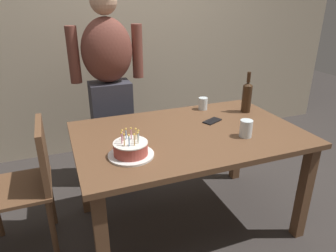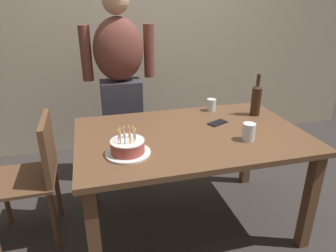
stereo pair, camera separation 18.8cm
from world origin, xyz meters
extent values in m
plane|color=#332D2B|center=(0.00, 0.00, 0.00)|extent=(10.00, 10.00, 0.00)
cube|color=tan|center=(0.00, 1.55, 1.30)|extent=(5.20, 0.10, 2.60)
cube|color=brown|center=(0.00, 0.00, 0.72)|extent=(1.50, 0.96, 0.03)
cube|color=brown|center=(-0.68, -0.41, 0.35)|extent=(0.07, 0.07, 0.70)
cube|color=brown|center=(0.68, -0.41, 0.35)|extent=(0.07, 0.07, 0.70)
cube|color=brown|center=(-0.68, 0.41, 0.35)|extent=(0.07, 0.07, 0.70)
cube|color=brown|center=(0.68, 0.41, 0.35)|extent=(0.07, 0.07, 0.70)
cylinder|color=white|center=(-0.45, -0.19, 0.75)|extent=(0.26, 0.26, 0.01)
cylinder|color=#B24C42|center=(-0.45, -0.19, 0.79)|extent=(0.19, 0.19, 0.07)
cylinder|color=silver|center=(-0.45, -0.19, 0.82)|extent=(0.20, 0.20, 0.01)
cylinder|color=#93B7DB|center=(-0.46, -0.23, 0.85)|extent=(0.01, 0.01, 0.06)
sphere|color=#F9C64C|center=(-0.46, -0.23, 0.89)|extent=(0.01, 0.01, 0.01)
cylinder|color=#EAB266|center=(-0.43, -0.23, 0.85)|extent=(0.01, 0.01, 0.06)
sphere|color=#F9C64C|center=(-0.43, -0.23, 0.89)|extent=(0.01, 0.01, 0.01)
cylinder|color=beige|center=(-0.41, -0.22, 0.85)|extent=(0.01, 0.01, 0.06)
sphere|color=#F9C64C|center=(-0.41, -0.22, 0.89)|extent=(0.01, 0.01, 0.01)
cylinder|color=#93B7DB|center=(-0.40, -0.19, 0.85)|extent=(0.01, 0.01, 0.06)
sphere|color=#F9C64C|center=(-0.40, -0.19, 0.89)|extent=(0.01, 0.01, 0.01)
cylinder|color=#EAB266|center=(-0.41, -0.16, 0.85)|extent=(0.01, 0.01, 0.06)
sphere|color=#F9C64C|center=(-0.41, -0.16, 0.89)|extent=(0.01, 0.01, 0.01)
cylinder|color=pink|center=(-0.43, -0.14, 0.85)|extent=(0.01, 0.01, 0.06)
sphere|color=#F9C64C|center=(-0.43, -0.14, 0.89)|extent=(0.01, 0.01, 0.01)
cylinder|color=#93B7DB|center=(-0.46, -0.14, 0.85)|extent=(0.01, 0.01, 0.06)
sphere|color=#F9C64C|center=(-0.46, -0.14, 0.89)|extent=(0.01, 0.01, 0.01)
cylinder|color=pink|center=(-0.48, -0.16, 0.85)|extent=(0.01, 0.01, 0.06)
sphere|color=#F9C64C|center=(-0.48, -0.16, 0.89)|extent=(0.01, 0.01, 0.01)
cylinder|color=pink|center=(-0.49, -0.18, 0.85)|extent=(0.01, 0.01, 0.06)
sphere|color=#F9C64C|center=(-0.49, -0.18, 0.89)|extent=(0.01, 0.01, 0.01)
cylinder|color=#EAB266|center=(-0.49, -0.21, 0.85)|extent=(0.01, 0.01, 0.06)
sphere|color=#F9C64C|center=(-0.49, -0.21, 0.89)|extent=(0.01, 0.01, 0.01)
cylinder|color=silver|center=(0.30, 0.38, 0.79)|extent=(0.07, 0.07, 0.10)
cylinder|color=silver|center=(0.31, -0.19, 0.80)|extent=(0.08, 0.08, 0.11)
cylinder|color=#382314|center=(0.58, 0.20, 0.85)|extent=(0.07, 0.07, 0.21)
cone|color=#382314|center=(0.58, 0.20, 0.96)|extent=(0.07, 0.07, 0.03)
cylinder|color=#382314|center=(0.58, 0.20, 1.02)|extent=(0.03, 0.03, 0.08)
cube|color=black|center=(0.24, 0.11, 0.74)|extent=(0.16, 0.13, 0.01)
cube|color=#33333D|center=(-0.36, 0.81, 0.46)|extent=(0.34, 0.23, 0.92)
ellipsoid|color=brown|center=(-0.36, 0.81, 1.18)|extent=(0.41, 0.27, 0.52)
sphere|color=tan|center=(-0.36, 0.81, 1.55)|extent=(0.21, 0.21, 0.21)
cylinder|color=brown|center=(-0.10, 0.84, 1.15)|extent=(0.09, 0.09, 0.44)
cylinder|color=brown|center=(-0.62, 0.84, 1.15)|extent=(0.09, 0.09, 0.44)
cube|color=brown|center=(-1.11, 0.16, 0.46)|extent=(0.42, 0.42, 0.02)
cube|color=brown|center=(-0.92, 0.16, 0.67)|extent=(0.04, 0.40, 0.40)
cylinder|color=brown|center=(-1.29, 0.34, 0.23)|extent=(0.04, 0.04, 0.45)
cylinder|color=brown|center=(-0.93, 0.34, 0.23)|extent=(0.04, 0.04, 0.45)
cylinder|color=brown|center=(-0.93, -0.02, 0.23)|extent=(0.04, 0.04, 0.45)
camera|label=1|loc=(-0.80, -1.70, 1.57)|focal=32.72mm
camera|label=2|loc=(-0.63, -1.75, 1.57)|focal=32.72mm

